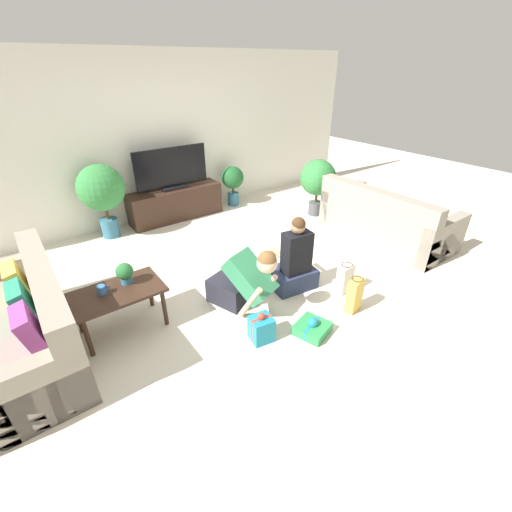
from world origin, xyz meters
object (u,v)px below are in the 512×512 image
(tv_console, at_px, (176,204))
(gift_box_a, at_px, (312,328))
(dog, at_px, (257,266))
(mug, at_px, (102,290))
(gift_bag_a, at_px, (345,278))
(sofa_right, at_px, (385,221))
(gift_bag_b, at_px, (355,295))
(potted_plant_corner_right, at_px, (318,179))
(person_sitting, at_px, (294,264))
(sofa_left, at_px, (18,331))
(person_kneeling, at_px, (244,281))
(tabletop_plant, at_px, (125,273))
(potted_plant_back_right, at_px, (233,180))
(potted_plant_back_left, at_px, (102,190))
(coffee_table, at_px, (118,296))
(tv, at_px, (172,171))
(gift_box_b, at_px, (261,328))

(tv_console, height_order, gift_box_a, tv_console)
(dog, bearing_deg, mug, 164.63)
(gift_bag_a, bearing_deg, dog, 131.12)
(sofa_right, bearing_deg, gift_bag_b, 116.84)
(dog, bearing_deg, sofa_right, -15.75)
(potted_plant_corner_right, xyz_separation_m, person_sitting, (-1.85, -1.47, -0.32))
(sofa_right, xyz_separation_m, gift_bag_b, (-1.77, -0.90, -0.09))
(sofa_left, distance_m, gift_bag_a, 3.35)
(sofa_left, bearing_deg, person_sitting, 76.81)
(gift_box_a, bearing_deg, person_kneeling, 114.35)
(person_sitting, xyz_separation_m, tabletop_plant, (-1.77, 0.56, 0.26))
(potted_plant_back_right, distance_m, gift_bag_a, 3.23)
(person_kneeling, xyz_separation_m, gift_bag_b, (0.94, -0.73, -0.16))
(potted_plant_back_left, bearing_deg, coffee_table, -103.27)
(sofa_right, height_order, potted_plant_corner_right, potted_plant_corner_right)
(person_sitting, xyz_separation_m, dog, (-0.28, 0.37, -0.11))
(gift_box_a, bearing_deg, person_sitting, 61.77)
(person_kneeling, bearing_deg, potted_plant_corner_right, 11.24)
(potted_plant_back_right, height_order, person_sitting, person_sitting)
(gift_bag_b, bearing_deg, sofa_right, 26.84)
(potted_plant_corner_right, xyz_separation_m, tabletop_plant, (-3.62, -0.91, -0.06))
(sofa_left, distance_m, tv_console, 3.33)
(tv, distance_m, mug, 2.93)
(person_sitting, distance_m, gift_bag_a, 0.62)
(sofa_left, distance_m, gift_box_b, 2.21)
(potted_plant_corner_right, bearing_deg, gift_bag_b, -126.45)
(gift_box_a, bearing_deg, sofa_right, 20.40)
(potted_plant_corner_right, height_order, dog, potted_plant_corner_right)
(person_sitting, relative_size, gift_box_b, 2.90)
(tv_console, bearing_deg, gift_bag_a, -78.88)
(potted_plant_back_left, bearing_deg, dog, -65.50)
(tabletop_plant, bearing_deg, gift_box_a, -43.00)
(coffee_table, xyz_separation_m, gift_bag_b, (2.12, -1.21, -0.20))
(tv_console, relative_size, person_kneeling, 1.88)
(gift_bag_a, distance_m, mug, 2.63)
(sofa_right, distance_m, potted_plant_corner_right, 1.36)
(potted_plant_back_right, height_order, tabletop_plant, potted_plant_back_right)
(tv, relative_size, potted_plant_back_right, 1.69)
(potted_plant_back_left, xyz_separation_m, person_sitting, (1.36, -2.75, -0.43))
(gift_box_a, distance_m, gift_bag_a, 0.87)
(tv, height_order, mug, tv)
(sofa_left, xyz_separation_m, tv_console, (2.54, 2.15, -0.03))
(person_kneeling, distance_m, gift_bag_a, 1.24)
(tv, bearing_deg, sofa_left, -139.73)
(sofa_right, relative_size, potted_plant_back_right, 2.60)
(gift_box_b, bearing_deg, mug, 138.79)
(sofa_right, bearing_deg, gift_bag_a, 110.71)
(dog, height_order, gift_bag_a, gift_bag_a)
(tv_console, bearing_deg, sofa_right, -50.01)
(potted_plant_back_left, bearing_deg, potted_plant_back_right, 0.00)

